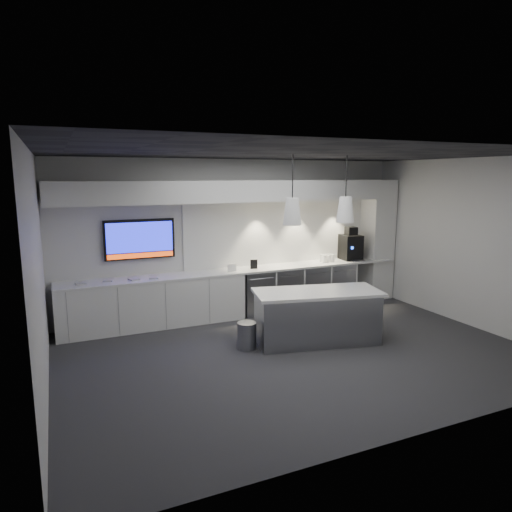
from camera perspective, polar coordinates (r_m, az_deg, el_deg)
name	(u,v)px	position (r m, az deg, el deg)	size (l,w,h in m)	color
floor	(297,353)	(7.20, 5.20, -11.93)	(7.00, 7.00, 0.00)	#2D2D2F
ceiling	(301,153)	(6.69, 5.61, 12.65)	(7.00, 7.00, 0.00)	black
wall_back	(237,237)	(9.02, -2.39, 2.45)	(7.00, 7.00, 0.00)	silver
wall_front	(423,297)	(4.82, 20.14, -4.88)	(7.00, 7.00, 0.00)	silver
wall_left	(38,278)	(5.94, -25.55, -2.50)	(7.00, 7.00, 0.00)	silver
wall_right	(470,243)	(9.02, 25.20, 1.50)	(7.00, 7.00, 0.00)	silver
back_counter	(243,270)	(8.83, -1.59, -1.79)	(6.80, 0.65, 0.04)	white
left_base_cabinets	(154,303)	(8.45, -12.67, -5.73)	(3.30, 0.63, 0.86)	white
fridge_unit_a	(255,292)	(9.03, -0.10, -4.49)	(0.60, 0.61, 0.85)	gray
fridge_unit_b	(284,289)	(9.29, 3.46, -4.09)	(0.60, 0.61, 0.85)	gray
fridge_unit_c	(310,286)	(9.59, 6.81, -3.69)	(0.60, 0.61, 0.85)	gray
fridge_unit_d	(336,283)	(9.92, 9.95, -3.31)	(0.60, 0.61, 0.85)	gray
backsplash	(291,231)	(9.50, 4.40, 3.12)	(4.60, 0.03, 1.30)	white
soffit	(242,191)	(8.67, -1.70, 8.12)	(6.90, 0.60, 0.40)	white
column	(377,239)	(10.40, 14.88, 2.02)	(0.55, 0.55, 2.60)	white
wall_tv	(140,239)	(8.46, -14.33, 2.05)	(1.25, 0.07, 0.72)	black
island	(317,316)	(7.54, 7.62, -7.47)	(2.17, 1.29, 0.86)	gray
bin	(247,336)	(7.26, -1.15, -9.91)	(0.30, 0.30, 0.42)	gray
coffee_machine	(351,246)	(10.00, 11.75, 1.21)	(0.44, 0.60, 0.71)	black
sign_black	(254,264)	(8.85, -0.27, -1.03)	(0.14, 0.02, 0.18)	black
sign_white	(232,268)	(8.61, -3.03, -1.50)	(0.18, 0.02, 0.14)	white
cup_cluster	(327,258)	(9.67, 8.89, -0.28)	(0.29, 0.18, 0.15)	white
tray_a	(80,283)	(8.17, -21.09, -3.21)	(0.16, 0.16, 0.03)	#AEAEAE
tray_b	(108,281)	(8.22, -18.00, -2.94)	(0.16, 0.16, 0.03)	#AEAEAE
tray_c	(134,279)	(8.20, -15.01, -2.82)	(0.16, 0.16, 0.03)	#AEAEAE
tray_d	(154,278)	(8.24, -12.66, -2.66)	(0.16, 0.16, 0.03)	#AEAEAE
pendant_left	(292,211)	(6.97, 4.54, 5.59)	(0.29, 0.29, 1.11)	white
pendant_right	(345,209)	(7.48, 11.10, 5.74)	(0.29, 0.29, 1.11)	white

